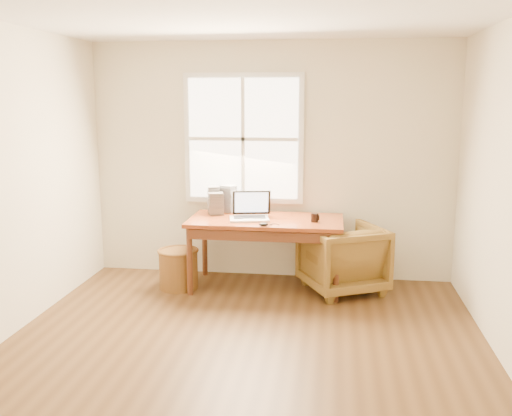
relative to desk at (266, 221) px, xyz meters
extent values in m
cube|color=brown|center=(0.00, -1.80, -0.74)|extent=(4.00, 4.50, 0.02)
cube|color=white|center=(0.00, -1.80, 1.88)|extent=(4.00, 4.50, 0.02)
cube|color=beige|center=(0.00, 0.46, 0.57)|extent=(4.00, 0.02, 2.60)
cube|color=beige|center=(0.00, -4.06, 0.57)|extent=(4.00, 0.02, 2.60)
cube|color=silver|center=(-0.30, 0.42, 0.82)|extent=(1.32, 0.05, 1.42)
cube|color=white|center=(-0.30, 0.39, 0.82)|extent=(1.20, 0.02, 1.30)
cube|color=silver|center=(-0.30, 0.38, 0.82)|extent=(0.04, 0.02, 1.30)
cube|color=silver|center=(-0.30, 0.38, 0.82)|extent=(1.20, 0.02, 0.04)
cube|color=brown|center=(0.00, 0.00, 0.00)|extent=(1.60, 0.80, 0.04)
imported|color=brown|center=(0.80, 0.00, -0.38)|extent=(1.02, 1.03, 0.71)
cylinder|color=brown|center=(-0.92, -0.14, -0.53)|extent=(0.48, 0.48, 0.41)
ellipsoid|color=black|center=(0.02, -0.34, 0.04)|extent=(0.11, 0.08, 0.03)
cylinder|color=black|center=(0.51, -0.08, 0.06)|extent=(0.10, 0.10, 0.09)
cube|color=#ABAEB6|center=(-0.45, 0.30, 0.17)|extent=(0.19, 0.18, 0.30)
cube|color=#29292E|center=(-0.56, 0.14, 0.14)|extent=(0.19, 0.18, 0.24)
cube|color=#9796A3|center=(-0.61, 0.25, 0.16)|extent=(0.16, 0.14, 0.29)
cube|color=silver|center=(-0.36, 0.32, 0.10)|extent=(0.14, 0.12, 0.16)
camera|label=1|loc=(0.69, -5.78, 1.28)|focal=40.00mm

